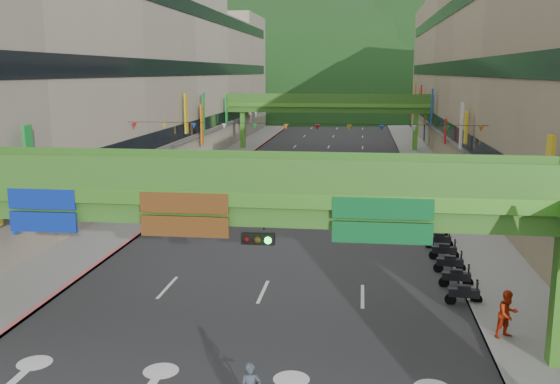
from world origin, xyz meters
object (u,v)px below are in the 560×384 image
object	(u,v)px
overpass_near	(259,214)
scooter_rider_mid	(334,191)
pedestrian_red	(507,318)
car_yellow	(357,168)
car_silver	(254,185)

from	to	relation	value
overpass_near	scooter_rider_mid	distance (m)	26.86
scooter_rider_mid	pedestrian_red	bearing A→B (deg)	-72.66
car_yellow	pedestrian_red	xyz separation A→B (m)	(5.89, -37.56, 0.26)
car_silver	car_yellow	bearing A→B (deg)	52.18
car_silver	car_yellow	distance (m)	13.40
pedestrian_red	scooter_rider_mid	bearing A→B (deg)	78.47
car_silver	car_yellow	xyz separation A→B (m)	(8.25, 10.56, -0.06)
car_yellow	pedestrian_red	world-z (taller)	pedestrian_red
car_silver	car_yellow	size ratio (longest dim) A/B	1.13
overpass_near	pedestrian_red	world-z (taller)	overpass_near
car_yellow	car_silver	bearing A→B (deg)	-128.53
pedestrian_red	car_yellow	bearing A→B (deg)	70.05
overpass_near	car_yellow	size ratio (longest dim) A/B	7.44
car_silver	pedestrian_red	xyz separation A→B (m)	(14.14, -27.00, 0.21)
overpass_near	car_silver	xyz separation A→B (m)	(-5.27, 29.62, -4.51)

